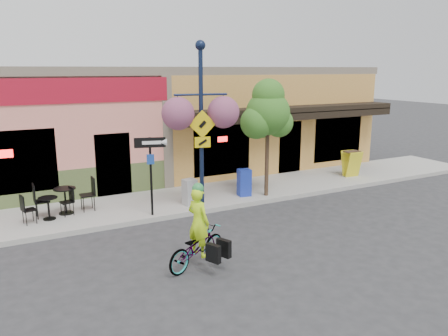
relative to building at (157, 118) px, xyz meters
name	(u,v)px	position (x,y,z in m)	size (l,w,h in m)	color
ground	(238,214)	(0.00, -7.50, -2.25)	(90.00, 90.00, 0.00)	#2D2D30
sidewalk	(210,196)	(0.00, -5.50, -2.17)	(24.00, 3.00, 0.15)	#9E9B93
curb	(230,207)	(0.00, -6.95, -2.17)	(24.00, 0.12, 0.15)	#A8A59E
building	(157,118)	(0.00, 0.00, 0.00)	(18.20, 8.20, 4.50)	#F28977
bicycle	(197,247)	(-2.64, -10.25, -1.79)	(0.61, 1.76, 0.93)	maroon
cyclist_rider	(199,232)	(-2.59, -10.25, -1.45)	(0.59, 0.39, 1.61)	#C9FF1A
lamp_post	(201,127)	(-0.93, -6.85, 0.45)	(1.63, 0.65, 5.11)	#111C38
one_way_sign	(151,177)	(-2.53, -6.75, -0.92)	(0.90, 0.20, 2.35)	black
cafe_set_left	(48,205)	(-5.32, -5.75, -1.67)	(1.45, 0.72, 0.87)	black
cafe_set_right	(65,197)	(-4.81, -5.43, -1.58)	(1.74, 0.87, 1.04)	black
newspaper_box_blue	(244,183)	(0.93, -6.26, -1.64)	(0.42, 0.37, 0.93)	#1B32A6
newspaper_box_grey	(190,192)	(-1.14, -6.34, -1.68)	(0.39, 0.36, 0.84)	#A5A5A5
street_tree	(267,138)	(1.63, -6.58, -0.09)	(1.57, 1.57, 4.02)	#3D7A26
sandwich_board	(354,164)	(6.18, -6.04, -1.57)	(0.63, 0.46, 1.05)	yellow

